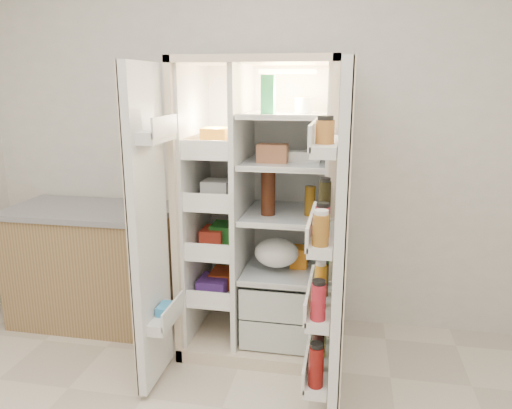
# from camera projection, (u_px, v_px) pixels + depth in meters

# --- Properties ---
(wall_back) EXTENTS (4.00, 0.02, 2.70)m
(wall_back) POSITION_uv_depth(u_px,v_px,m) (261.00, 130.00, 3.27)
(wall_back) COLOR silver
(wall_back) RESTS_ON floor
(refrigerator) EXTENTS (0.92, 0.70, 1.80)m
(refrigerator) POSITION_uv_depth(u_px,v_px,m) (265.00, 231.00, 3.07)
(refrigerator) COLOR beige
(refrigerator) RESTS_ON floor
(freezer_door) EXTENTS (0.15, 0.40, 1.72)m
(freezer_door) POSITION_uv_depth(u_px,v_px,m) (149.00, 232.00, 2.56)
(freezer_door) COLOR silver
(freezer_door) RESTS_ON floor
(fridge_door) EXTENTS (0.17, 0.58, 1.72)m
(fridge_door) POSITION_uv_depth(u_px,v_px,m) (336.00, 254.00, 2.29)
(fridge_door) COLOR silver
(fridge_door) RESTS_ON floor
(kitchen_counter) EXTENTS (1.14, 0.61, 0.83)m
(kitchen_counter) POSITION_uv_depth(u_px,v_px,m) (95.00, 265.00, 3.41)
(kitchen_counter) COLOR #98784C
(kitchen_counter) RESTS_ON floor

